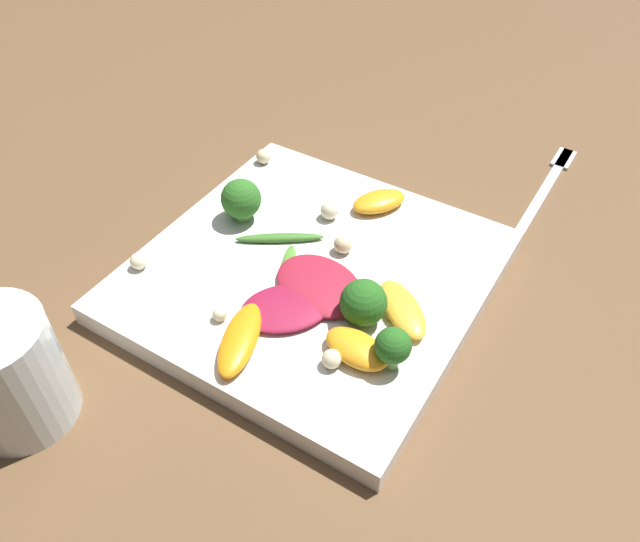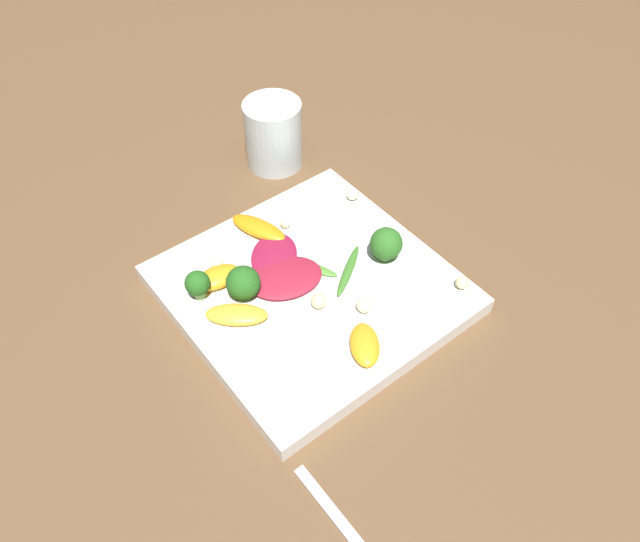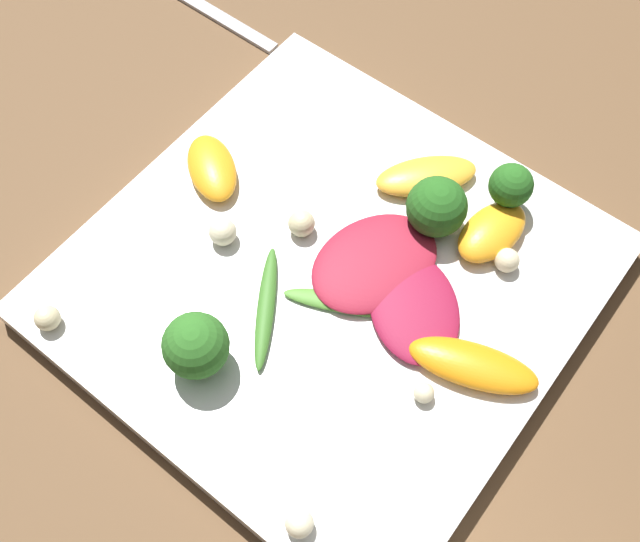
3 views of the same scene
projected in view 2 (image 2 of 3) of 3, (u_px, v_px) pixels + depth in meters
ground_plane at (311, 295)px, 0.76m from camera, size 2.40×2.40×0.00m
plate at (311, 289)px, 0.75m from camera, size 0.31×0.31×0.02m
drinking_glass at (274, 134)px, 0.90m from camera, size 0.08×0.08×0.10m
radicchio_leaf_0 at (274, 256)px, 0.77m from camera, size 0.10×0.10×0.01m
radicchio_leaf_1 at (286, 278)px, 0.74m from camera, size 0.09×0.10×0.01m
orange_segment_0 at (256, 229)px, 0.79m from camera, size 0.09×0.05×0.01m
orange_segment_1 at (365, 345)px, 0.67m from camera, size 0.07×0.06×0.02m
orange_segment_2 at (217, 277)px, 0.74m from camera, size 0.04×0.06×0.02m
orange_segment_3 at (237, 315)px, 0.70m from camera, size 0.07×0.07×0.01m
broccoli_floret_0 at (198, 284)px, 0.71m from camera, size 0.03×0.03×0.04m
broccoli_floret_1 at (243, 283)px, 0.72m from camera, size 0.04×0.04×0.04m
broccoli_floret_2 at (386, 244)px, 0.75m from camera, size 0.04×0.04×0.04m
arugula_sprig_0 at (305, 265)px, 0.76m from camera, size 0.08×0.05×0.01m
arugula_sprig_1 at (348, 270)px, 0.75m from camera, size 0.06×0.08×0.01m
macadamia_nut_0 at (319, 301)px, 0.71m from camera, size 0.02×0.02×0.02m
macadamia_nut_1 at (285, 224)px, 0.80m from camera, size 0.01×0.01×0.01m
macadamia_nut_2 at (462, 283)px, 0.73m from camera, size 0.02×0.02×0.02m
macadamia_nut_3 at (352, 194)px, 0.84m from camera, size 0.02×0.02×0.02m
macadamia_nut_4 at (217, 264)px, 0.75m from camera, size 0.02×0.02×0.02m
macadamia_nut_5 at (364, 305)px, 0.71m from camera, size 0.02×0.02×0.02m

